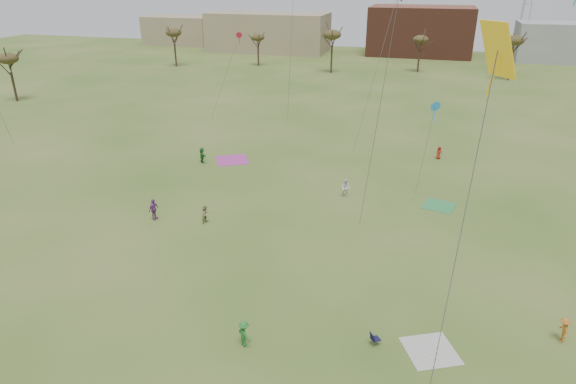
# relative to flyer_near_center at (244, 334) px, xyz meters

# --- Properties ---
(ground) EXTENTS (260.00, 260.00, 0.00)m
(ground) POSITION_rel_flyer_near_center_xyz_m (-0.23, -1.93, -0.83)
(ground) COLOR #34581B
(ground) RESTS_ON ground
(flyer_near_center) EXTENTS (1.23, 1.14, 1.66)m
(flyer_near_center) POSITION_rel_flyer_near_center_xyz_m (0.00, 0.00, 0.00)
(flyer_near_center) COLOR #25712A
(flyer_near_center) RESTS_ON ground
(spectator_fore_b) EXTENTS (0.82, 0.93, 1.61)m
(spectator_fore_b) POSITION_rel_flyer_near_center_xyz_m (-8.69, 13.75, -0.03)
(spectator_fore_b) COLOR #92875D
(spectator_fore_b) RESTS_ON ground
(flyer_mid_b) EXTENTS (0.62, 1.05, 1.60)m
(flyer_mid_b) POSITION_rel_flyer_near_center_xyz_m (17.87, 5.50, -0.03)
(flyer_mid_b) COLOR #B86822
(flyer_mid_b) RESTS_ON ground
(spectator_mid_d) EXTENTS (0.64, 1.19, 1.94)m
(spectator_mid_d) POSITION_rel_flyer_near_center_xyz_m (-13.33, 13.06, 0.14)
(spectator_mid_d) COLOR #863D94
(spectator_mid_d) RESTS_ON ground
(spectator_mid_e) EXTENTS (0.96, 0.79, 1.83)m
(spectator_mid_e) POSITION_rel_flyer_near_center_xyz_m (2.02, 22.48, 0.08)
(spectator_mid_e) COLOR white
(spectator_mid_e) RESTS_ON ground
(flyer_far_a) EXTENTS (1.54, 1.58, 1.81)m
(flyer_far_a) POSITION_rel_flyer_near_center_xyz_m (-15.36, 27.36, 0.07)
(flyer_far_a) COLOR #297B30
(flyer_far_a) RESTS_ON ground
(flyer_far_b) EXTENTS (0.86, 0.73, 1.50)m
(flyer_far_b) POSITION_rel_flyer_near_center_xyz_m (10.62, 36.09, -0.08)
(flyer_far_b) COLOR #A4281C
(flyer_far_b) RESTS_ON ground
(blanket_cream) EXTENTS (3.74, 3.74, 0.03)m
(blanket_cream) POSITION_rel_flyer_near_center_xyz_m (10.49, 2.49, -0.83)
(blanket_cream) COLOR beige
(blanket_cream) RESTS_ON ground
(blanket_plum) EXTENTS (4.75, 4.75, 0.03)m
(blanket_plum) POSITION_rel_flyer_near_center_xyz_m (-12.40, 29.01, -0.83)
(blanket_plum) COLOR #B9389B
(blanket_plum) RESTS_ON ground
(blanket_olive) EXTENTS (3.33, 3.33, 0.03)m
(blanket_olive) POSITION_rel_flyer_near_center_xyz_m (10.82, 22.80, -0.83)
(blanket_olive) COLOR #34904C
(blanket_olive) RESTS_ON ground
(camp_chair_center) EXTENTS (0.74, 0.73, 0.87)m
(camp_chair_center) POSITION_rel_flyer_near_center_xyz_m (7.32, 2.14, -0.57)
(camp_chair_center) COLOR #141437
(camp_chair_center) RESTS_ON ground
(tree_line) EXTENTS (117.44, 49.32, 8.91)m
(tree_line) POSITION_rel_flyer_near_center_xyz_m (-3.08, 77.19, 6.26)
(tree_line) COLOR #3A2B1E
(tree_line) RESTS_ON ground
(building_tan) EXTENTS (32.00, 14.00, 10.00)m
(building_tan) POSITION_rel_flyer_near_center_xyz_m (-35.23, 113.07, 4.17)
(building_tan) COLOR #937F60
(building_tan) RESTS_ON ground
(building_brick) EXTENTS (26.00, 16.00, 12.00)m
(building_brick) POSITION_rel_flyer_near_center_xyz_m (4.77, 118.07, 5.17)
(building_brick) COLOR brown
(building_brick) RESTS_ON ground
(building_grey) EXTENTS (24.00, 12.00, 9.00)m
(building_grey) POSITION_rel_flyer_near_center_xyz_m (39.77, 116.07, 3.67)
(building_grey) COLOR gray
(building_grey) RESTS_ON ground
(building_tan_west) EXTENTS (20.00, 12.00, 8.00)m
(building_tan_west) POSITION_rel_flyer_near_center_xyz_m (-65.23, 120.07, 3.17)
(building_tan_west) COLOR #937F60
(building_tan_west) RESTS_ON ground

